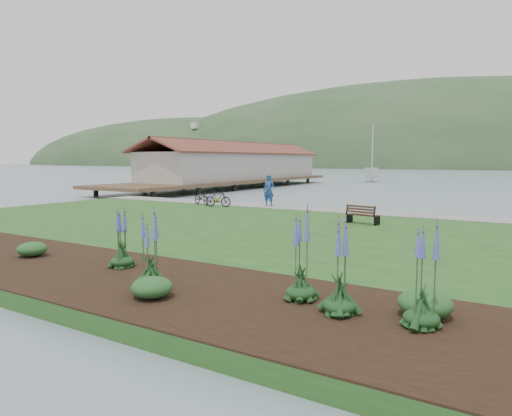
% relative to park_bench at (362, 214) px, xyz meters
% --- Properties ---
extents(ground, '(600.00, 600.00, 0.00)m').
position_rel_park_bench_xyz_m(ground, '(-3.73, -2.37, -0.84)').
color(ground, slate).
rests_on(ground, ground).
extents(lawn, '(34.00, 20.00, 0.40)m').
position_rel_park_bench_xyz_m(lawn, '(-3.73, -4.37, -0.64)').
color(lawn, '#224F1C').
rests_on(lawn, ground).
extents(shoreline_path, '(34.00, 2.20, 0.03)m').
position_rel_park_bench_xyz_m(shoreline_path, '(-3.73, 4.53, -0.42)').
color(shoreline_path, gray).
rests_on(shoreline_path, lawn).
extents(garden_bed, '(24.00, 4.40, 0.04)m').
position_rel_park_bench_xyz_m(garden_bed, '(-0.73, -12.17, -0.42)').
color(garden_bed, black).
rests_on(garden_bed, lawn).
extents(pier_pavilion, '(8.00, 36.00, 5.40)m').
position_rel_park_bench_xyz_m(pier_pavilion, '(-23.73, 25.15, 1.80)').
color(pier_pavilion, '#4C3826').
rests_on(pier_pavilion, ground).
extents(park_bench, '(1.50, 0.83, 0.88)m').
position_rel_park_bench_xyz_m(park_bench, '(0.00, 0.00, 0.00)').
color(park_bench, black).
rests_on(park_bench, lawn).
extents(person, '(0.88, 0.65, 2.29)m').
position_rel_park_bench_xyz_m(person, '(-7.44, 4.52, 0.71)').
color(person, navy).
rests_on(person, lawn).
extents(bicycle_a, '(1.25, 1.85, 0.92)m').
position_rel_park_bench_xyz_m(bicycle_a, '(-11.58, 3.12, 0.02)').
color(bicycle_a, black).
rests_on(bicycle_a, lawn).
extents(bicycle_b, '(0.85, 1.72, 1.00)m').
position_rel_park_bench_xyz_m(bicycle_b, '(-9.91, 2.60, 0.06)').
color(bicycle_b, black).
rests_on(bicycle_b, lawn).
extents(sailboat, '(12.35, 12.48, 26.59)m').
position_rel_park_bench_xyz_m(sailboat, '(-14.03, 46.46, -0.84)').
color(sailboat, silver).
rests_on(sailboat, ground).
extents(pannier, '(0.24, 0.34, 0.34)m').
position_rel_park_bench_xyz_m(pannier, '(-11.55, 4.83, -0.27)').
color(pannier, '#B6BB16').
rests_on(pannier, lawn).
extents(echium_0, '(0.62, 0.62, 1.87)m').
position_rel_park_bench_xyz_m(echium_0, '(-0.65, -12.58, 0.35)').
color(echium_0, '#143717').
rests_on(echium_0, garden_bed).
extents(echium_1, '(0.62, 0.62, 2.10)m').
position_rel_park_bench_xyz_m(echium_1, '(2.60, -11.63, 0.40)').
color(echium_1, '#143717').
rests_on(echium_1, garden_bed).
extents(echium_2, '(0.62, 0.62, 1.84)m').
position_rel_park_bench_xyz_m(echium_2, '(3.58, -12.03, 0.33)').
color(echium_2, '#143717').
rests_on(echium_2, garden_bed).
extents(echium_3, '(0.62, 0.62, 2.22)m').
position_rel_park_bench_xyz_m(echium_3, '(5.02, -11.93, 0.45)').
color(echium_3, '#143717').
rests_on(echium_3, garden_bed).
extents(echium_4, '(0.62, 0.62, 1.79)m').
position_rel_park_bench_xyz_m(echium_4, '(-2.69, -11.54, 0.35)').
color(echium_4, '#143717').
rests_on(echium_4, garden_bed).
extents(shrub_0, '(0.85, 0.85, 0.42)m').
position_rel_park_bench_xyz_m(shrub_0, '(-6.03, -11.96, -0.19)').
color(shrub_0, '#1E4C21').
rests_on(shrub_0, garden_bed).
extents(shrub_1, '(0.86, 0.86, 0.43)m').
position_rel_park_bench_xyz_m(shrub_1, '(-0.10, -13.10, -0.18)').
color(shrub_1, '#1E4C21').
rests_on(shrub_1, garden_bed).
extents(shrub_2, '(0.98, 0.98, 0.49)m').
position_rel_park_bench_xyz_m(shrub_2, '(4.96, -11.35, -0.15)').
color(shrub_2, '#1E4C21').
rests_on(shrub_2, garden_bed).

